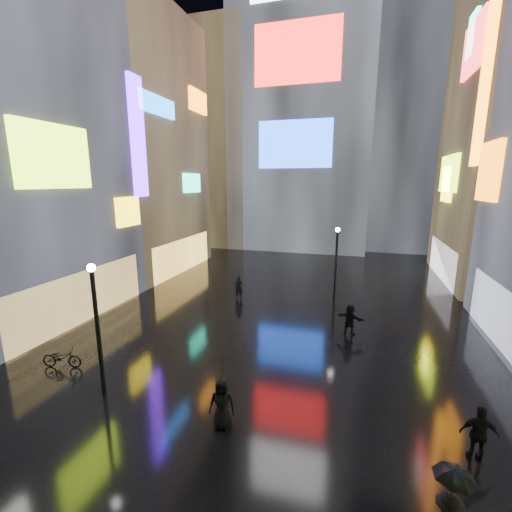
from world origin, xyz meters
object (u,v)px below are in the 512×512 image
at_px(lamp_far, 336,262).
at_px(pedestrian_3, 479,434).
at_px(lamp_near, 97,323).
at_px(bicycle, 62,358).

height_order(lamp_far, pedestrian_3, lamp_far).
xyz_separation_m(lamp_near, lamp_far, (7.78, 12.56, 0.00)).
distance_m(lamp_near, pedestrian_3, 12.87).
relative_size(lamp_far, pedestrian_3, 2.98).
bearing_deg(lamp_far, bicycle, -133.89).
bearing_deg(lamp_near, lamp_far, 58.23).
bearing_deg(bicycle, pedestrian_3, -105.57).
distance_m(lamp_far, pedestrian_3, 13.19).
bearing_deg(lamp_far, lamp_near, -121.77).
xyz_separation_m(lamp_far, pedestrian_3, (4.92, -12.07, -2.07)).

